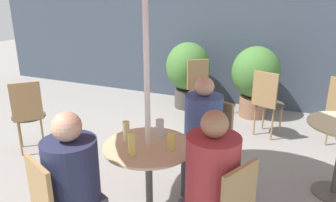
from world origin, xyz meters
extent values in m
cube|color=#3D4756|center=(0.00, 3.56, 1.50)|extent=(10.00, 0.06, 3.00)
cylinder|color=#514C47|center=(0.19, 0.07, 0.38)|extent=(0.06, 0.06, 0.72)
cylinder|color=#CCB284|center=(0.19, 0.07, 0.75)|extent=(0.73, 0.73, 0.02)
cylinder|color=#514C47|center=(1.69, 1.20, 0.01)|extent=(0.41, 0.41, 0.01)
cube|color=#9E7A4C|center=(-0.17, -0.74, 0.70)|extent=(0.32, 0.17, 0.47)
cube|color=#9E7A4C|center=(1.00, -0.29, 0.70)|extent=(0.17, 0.32, 0.47)
cylinder|color=#42382D|center=(0.48, 0.71, 0.46)|extent=(0.40, 0.40, 0.02)
cylinder|color=#9E7A4C|center=(0.65, 0.78, 0.22)|extent=(0.02, 0.02, 0.45)
cylinder|color=#9E7A4C|center=(0.41, 0.89, 0.22)|extent=(0.02, 0.02, 0.45)
cylinder|color=#9E7A4C|center=(0.54, 0.54, 0.22)|extent=(0.02, 0.02, 0.45)
cylinder|color=#9E7A4C|center=(0.31, 0.65, 0.22)|extent=(0.02, 0.02, 0.45)
cube|color=#9E7A4C|center=(0.55, 0.88, 0.70)|extent=(0.32, 0.17, 0.47)
cylinder|color=#42382D|center=(0.88, 2.40, 0.46)|extent=(0.40, 0.40, 0.02)
cylinder|color=#9E7A4C|center=(0.71, 2.32, 0.22)|extent=(0.02, 0.02, 0.45)
cylinder|color=#9E7A4C|center=(0.96, 2.23, 0.22)|extent=(0.02, 0.02, 0.45)
cylinder|color=#9E7A4C|center=(0.80, 2.56, 0.22)|extent=(0.02, 0.02, 0.45)
cylinder|color=#9E7A4C|center=(1.04, 2.48, 0.22)|extent=(0.02, 0.02, 0.45)
cube|color=#9E7A4C|center=(0.82, 2.23, 0.70)|extent=(0.33, 0.14, 0.47)
cylinder|color=#9E7A4C|center=(1.64, 2.36, 0.22)|extent=(0.02, 0.02, 0.45)
cylinder|color=#42382D|center=(-1.81, 0.73, 0.46)|extent=(0.40, 0.40, 0.02)
cylinder|color=#9E7A4C|center=(-1.80, 0.55, 0.22)|extent=(0.02, 0.02, 0.45)
cylinder|color=#9E7A4C|center=(-1.62, 0.74, 0.22)|extent=(0.02, 0.02, 0.45)
cylinder|color=#9E7A4C|center=(-1.99, 0.73, 0.22)|extent=(0.02, 0.02, 0.45)
cylinder|color=#9E7A4C|center=(-1.81, 0.92, 0.22)|extent=(0.02, 0.02, 0.45)
cube|color=#9E7A4C|center=(-1.68, 0.61, 0.70)|extent=(0.26, 0.27, 0.47)
cylinder|color=#42382D|center=(-0.14, 2.51, 0.46)|extent=(0.40, 0.40, 0.02)
cylinder|color=#9E7A4C|center=(-0.12, 2.69, 0.22)|extent=(0.02, 0.02, 0.45)
cylinder|color=#9E7A4C|center=(-0.32, 2.53, 0.22)|extent=(0.02, 0.02, 0.45)
cylinder|color=#9E7A4C|center=(0.04, 2.49, 0.22)|extent=(0.02, 0.02, 0.45)
cylinder|color=#9E7A4C|center=(-0.16, 2.33, 0.22)|extent=(0.02, 0.02, 0.45)
cube|color=#9E7A4C|center=(-0.25, 2.65, 0.70)|extent=(0.29, 0.23, 0.47)
cylinder|color=#232847|center=(-0.08, -0.54, 0.80)|extent=(0.37, 0.37, 0.44)
sphere|color=tan|center=(-0.08, -0.54, 1.11)|extent=(0.20, 0.20, 0.20)
cylinder|color=#9E2D33|center=(0.80, -0.20, 0.82)|extent=(0.36, 0.36, 0.49)
sphere|color=#9E7051|center=(0.80, -0.20, 1.15)|extent=(0.18, 0.18, 0.18)
cylinder|color=#2D2D33|center=(0.34, 0.59, 0.22)|extent=(0.11, 0.11, 0.44)
cylinder|color=#2D2D33|center=(0.48, 0.52, 0.22)|extent=(0.11, 0.11, 0.44)
cube|color=#2D2D33|center=(0.46, 0.68, 0.52)|extent=(0.41, 0.43, 0.11)
cylinder|color=#384C84|center=(0.46, 0.68, 0.80)|extent=(0.35, 0.35, 0.46)
sphere|color=tan|center=(0.46, 0.68, 1.12)|extent=(0.17, 0.17, 0.17)
cylinder|color=#DBC65B|center=(0.16, -0.13, 0.85)|extent=(0.06, 0.06, 0.19)
cylinder|color=#DBC65B|center=(0.39, 0.07, 0.83)|extent=(0.07, 0.07, 0.15)
cylinder|color=silver|center=(0.20, 0.27, 0.83)|extent=(0.07, 0.07, 0.15)
cylinder|color=beige|center=(-0.01, 0.07, 0.84)|extent=(0.06, 0.06, 0.17)
cylinder|color=#47423D|center=(-0.56, 3.04, 0.16)|extent=(0.44, 0.44, 0.32)
ellipsoid|color=#427533|center=(-0.56, 3.04, 0.72)|extent=(0.74, 0.74, 0.81)
cylinder|color=#93664C|center=(0.57, 3.06, 0.16)|extent=(0.44, 0.44, 0.32)
ellipsoid|color=#427533|center=(0.57, 3.06, 0.73)|extent=(0.75, 0.75, 0.81)
cylinder|color=silver|center=(0.19, 0.07, 1.18)|extent=(0.04, 0.04, 2.36)
camera|label=1|loc=(1.28, -2.05, 1.94)|focal=35.00mm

